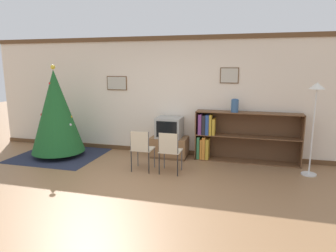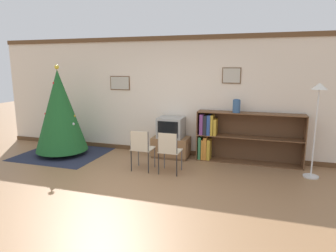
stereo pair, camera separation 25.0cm
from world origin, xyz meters
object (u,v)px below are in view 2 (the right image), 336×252
at_px(tv_console, 171,147).
at_px(television, 171,127).
at_px(folding_chair_right, 169,150).
at_px(standing_lamp, 318,106).
at_px(vase, 237,106).
at_px(christmas_tree, 60,111).
at_px(bookshelf, 231,137).
at_px(folding_chair_left, 141,148).

height_order(tv_console, television, television).
distance_m(television, folding_chair_right, 1.12).
bearing_deg(standing_lamp, vase, 162.04).
distance_m(christmas_tree, bookshelf, 3.90).
xyz_separation_m(folding_chair_right, vase, (1.13, 1.10, 0.75)).
height_order(tv_console, vase, vase).
xyz_separation_m(folding_chair_left, bookshelf, (1.61, 1.16, 0.07)).
distance_m(television, vase, 1.51).
xyz_separation_m(folding_chair_left, folding_chair_right, (0.57, 0.00, 0.00)).
relative_size(television, vase, 2.00).
bearing_deg(bookshelf, tv_console, -175.65).
bearing_deg(christmas_tree, vase, 8.91).
xyz_separation_m(bookshelf, vase, (0.09, -0.06, 0.68)).
bearing_deg(christmas_tree, tv_console, 12.95).
bearing_deg(bookshelf, standing_lamp, -19.01).
bearing_deg(vase, tv_console, -178.41).
bearing_deg(standing_lamp, tv_console, 171.43).
height_order(christmas_tree, television, christmas_tree).
height_order(television, folding_chair_left, television).
relative_size(folding_chair_right, vase, 2.93).
bearing_deg(tv_console, bookshelf, 4.35).
relative_size(television, bookshelf, 0.26).
xyz_separation_m(folding_chair_left, vase, (1.70, 1.10, 0.75)).
distance_m(bookshelf, vase, 0.69).
bearing_deg(christmas_tree, television, 12.89).
distance_m(tv_console, bookshelf, 1.36).
relative_size(bookshelf, standing_lamp, 1.25).
bearing_deg(tv_console, standing_lamp, -8.57).
relative_size(vase, standing_lamp, 0.16).
distance_m(christmas_tree, folding_chair_right, 2.87).
bearing_deg(vase, folding_chair_right, -135.70).
bearing_deg(folding_chair_right, bookshelf, 48.27).
distance_m(christmas_tree, standing_lamp, 5.37).
distance_m(tv_console, folding_chair_right, 1.13).
height_order(television, vase, vase).
bearing_deg(standing_lamp, television, 171.48).
bearing_deg(folding_chair_left, television, 75.02).
height_order(folding_chair_left, standing_lamp, standing_lamp).
xyz_separation_m(folding_chair_right, standing_lamp, (2.58, 0.63, 0.87)).
relative_size(folding_chair_left, vase, 2.93).
height_order(tv_console, folding_chair_left, folding_chair_left).
height_order(christmas_tree, vase, christmas_tree).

